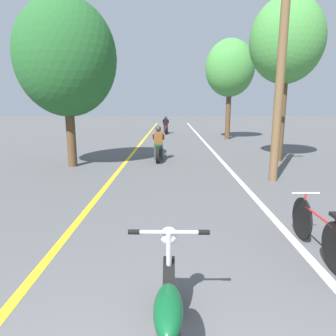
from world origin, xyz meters
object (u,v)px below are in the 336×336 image
at_px(roadside_tree_left, 66,58).
at_px(bicycle_parked, 317,230).
at_px(motorcycle_rider_far, 166,127).
at_px(roadside_tree_right_far, 230,69).
at_px(motorcycle_rider_lead, 158,147).
at_px(roadside_tree_right_near, 287,42).
at_px(motorcycle_foreground, 168,326).
at_px(utility_pole, 281,68).

distance_m(roadside_tree_left, bicycle_parked, 9.33).
height_order(roadside_tree_left, motorcycle_rider_far, roadside_tree_left).
height_order(roadside_tree_right_far, motorcycle_rider_lead, roadside_tree_right_far).
distance_m(roadside_tree_right_near, motorcycle_rider_lead, 6.22).
bearing_deg(motorcycle_foreground, roadside_tree_right_far, 78.12).
bearing_deg(bicycle_parked, roadside_tree_right_far, 84.42).
height_order(motorcycle_rider_lead, bicycle_parked, motorcycle_rider_lead).
bearing_deg(roadside_tree_right_far, motorcycle_rider_far, 136.63).
relative_size(utility_pole, motorcycle_rider_lead, 3.05).
distance_m(roadside_tree_right_near, roadside_tree_left, 7.99).
bearing_deg(roadside_tree_right_far, motorcycle_foreground, -101.88).
xyz_separation_m(roadside_tree_right_far, motorcycle_rider_far, (-4.13, 3.90, -3.93)).
bearing_deg(motorcycle_foreground, motorcycle_rider_lead, 92.90).
height_order(utility_pole, roadside_tree_left, utility_pole).
xyz_separation_m(roadside_tree_right_near, motorcycle_foreground, (-4.29, -9.72, -4.09)).
bearing_deg(motorcycle_rider_far, utility_pole, -77.15).
xyz_separation_m(motorcycle_rider_lead, bicycle_parked, (2.68, -7.85, -0.15)).
bearing_deg(motorcycle_rider_far, roadside_tree_right_far, -43.37).
xyz_separation_m(roadside_tree_left, motorcycle_rider_lead, (3.07, 1.32, -3.22)).
xyz_separation_m(motorcycle_foreground, motorcycle_rider_far, (-0.42, 21.54, 0.11)).
relative_size(roadside_tree_left, motorcycle_rider_lead, 2.82).
bearing_deg(roadside_tree_left, motorcycle_foreground, -67.30).
xyz_separation_m(utility_pole, roadside_tree_left, (-6.59, 2.09, 0.56)).
xyz_separation_m(roadside_tree_right_far, motorcycle_rider_lead, (-4.21, -7.77, -3.92)).
bearing_deg(bicycle_parked, utility_pole, 79.38).
height_order(roadside_tree_right_far, roadside_tree_left, roadside_tree_right_far).
height_order(roadside_tree_left, bicycle_parked, roadside_tree_left).
height_order(roadside_tree_right_far, motorcycle_foreground, roadside_tree_right_far).
distance_m(roadside_tree_right_far, motorcycle_rider_far, 6.91).
relative_size(roadside_tree_right_far, roadside_tree_left, 1.09).
bearing_deg(roadside_tree_right_near, motorcycle_rider_far, 111.75).
relative_size(motorcycle_rider_lead, motorcycle_rider_far, 0.99).
relative_size(utility_pole, bicycle_parked, 3.56).
bearing_deg(motorcycle_rider_far, motorcycle_foreground, -88.88).
relative_size(motorcycle_rider_lead, bicycle_parked, 1.17).
xyz_separation_m(roadside_tree_right_near, roadside_tree_left, (-7.87, -1.17, -0.74)).
distance_m(motorcycle_foreground, bicycle_parked, 2.97).
bearing_deg(roadside_tree_right_near, motorcycle_rider_lead, 178.22).
bearing_deg(roadside_tree_left, motorcycle_rider_far, 76.36).
distance_m(roadside_tree_left, motorcycle_rider_far, 13.75).
bearing_deg(utility_pole, motorcycle_foreground, -115.04).
bearing_deg(motorcycle_foreground, roadside_tree_left, 112.70).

